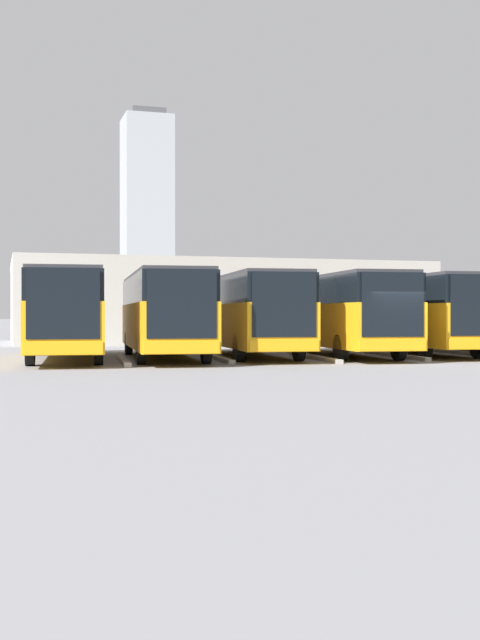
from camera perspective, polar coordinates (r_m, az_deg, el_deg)
The scene contains 14 objects.
ground_plane at distance 28.67m, azimuth 11.24°, elevation -3.05°, with size 600.00×600.00×0.00m, color gray.
bus_1 at distance 37.80m, azimuth 16.61°, elevation 0.56°, with size 3.60×11.78×3.29m.
curb_divider_1 at distance 35.41m, azimuth 15.64°, elevation -2.28°, with size 0.24×6.49×0.15m, color #9E9E99.
bus_2 at distance 35.29m, azimuth 12.27°, elevation 0.58°, with size 3.60×11.78×3.29m.
curb_divider_2 at distance 32.95m, azimuth 10.91°, elevation -2.47°, with size 0.24×6.49×0.15m, color #9E9E99.
bus_3 at distance 33.29m, azimuth 7.08°, elevation 0.59°, with size 3.60×11.78×3.29m.
curb_divider_3 at distance 31.04m, azimuth 5.24°, elevation -2.64°, with size 0.24×6.49×0.15m, color #9E9E99.
bus_4 at distance 32.72m, azimuth 0.64°, elevation 0.60°, with size 3.60×11.78×3.29m.
curb_divider_4 at distance 30.61m, azimuth -1.69°, elevation -2.68°, with size 0.24×6.49×0.15m, color #9E9E99.
bus_5 at distance 31.25m, azimuth -5.47°, elevation 0.61°, with size 3.60×11.78×3.29m.
curb_divider_5 at distance 29.30m, azimuth -8.35°, elevation -2.83°, with size 0.24×6.49×0.15m, color #9E9E99.
bus_6 at distance 31.13m, azimuth -12.25°, elevation 0.60°, with size 3.60×11.78×3.29m.
station_building at distance 51.59m, azimuth -1.57°, elevation 1.31°, with size 25.59×14.19×5.03m.
office_tower at distance 275.25m, azimuth -6.64°, elevation 7.29°, with size 16.09×16.09×70.84m.
Camera 1 is at (13.36, 25.31, 1.71)m, focal length 45.00 mm.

